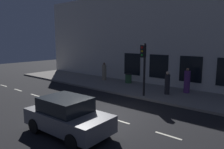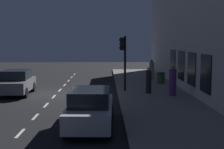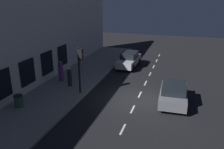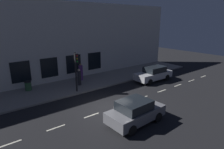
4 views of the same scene
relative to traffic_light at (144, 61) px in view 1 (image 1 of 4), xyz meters
name	(u,v)px [view 1 (image 1 of 4)]	position (x,y,z in m)	size (l,w,h in m)	color
ground_plane	(105,116)	(-4.40, -0.38, -2.60)	(60.00, 60.00, 0.00)	black
sidewalk	(160,93)	(1.85, -0.38, -2.52)	(4.50, 32.00, 0.15)	gray
building_facade	(177,38)	(4.40, -0.38, 1.57)	(0.65, 32.00, 8.35)	beige
lane_centre_line	(120,121)	(-4.40, -1.38, -2.60)	(0.12, 27.20, 0.01)	beige
traffic_light	(144,61)	(0.00, 0.00, 0.00)	(0.50, 0.32, 3.63)	black
parked_car_0	(68,116)	(-6.96, -0.53, -1.81)	(2.04, 3.97, 1.58)	slate
pedestrian_0	(104,72)	(2.78, 6.10, -1.68)	(0.57, 0.57, 1.70)	gray
pedestrian_1	(187,81)	(2.89, -1.96, -1.61)	(0.52, 0.52, 1.84)	#5B2D70
pedestrian_2	(167,84)	(1.55, -1.05, -1.68)	(0.45, 0.45, 1.66)	#232328
trash_bin	(128,78)	(3.12, 3.46, -2.02)	(0.61, 0.61, 0.85)	#2D5633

